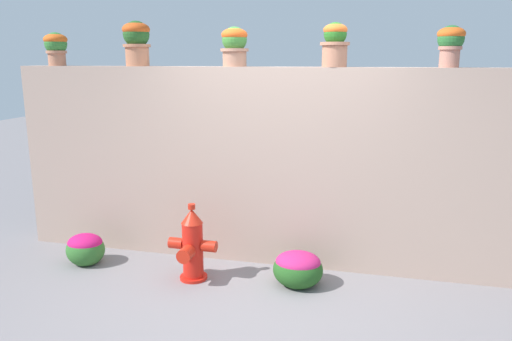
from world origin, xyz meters
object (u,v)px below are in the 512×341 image
(potted_plant_0, at_px, (56,46))
(fire_hydrant, at_px, (192,246))
(potted_plant_1, at_px, (136,39))
(potted_plant_3, at_px, (335,42))
(flower_bush_right, at_px, (298,267))
(potted_plant_2, at_px, (234,44))
(potted_plant_4, at_px, (451,42))
(flower_bush_left, at_px, (85,248))

(potted_plant_0, bearing_deg, fire_hydrant, -20.37)
(potted_plant_0, distance_m, potted_plant_1, 0.98)
(potted_plant_1, height_order, potted_plant_3, potted_plant_1)
(potted_plant_0, height_order, flower_bush_right, potted_plant_0)
(potted_plant_0, height_order, potted_plant_2, potted_plant_2)
(potted_plant_2, distance_m, fire_hydrant, 2.08)
(flower_bush_right, bearing_deg, potted_plant_0, 169.00)
(potted_plant_2, xyz_separation_m, potted_plant_4, (2.07, -0.01, 0.01))
(potted_plant_0, xyz_separation_m, potted_plant_1, (0.98, 0.02, 0.06))
(potted_plant_3, relative_size, flower_bush_right, 0.87)
(potted_plant_2, bearing_deg, flower_bush_right, -36.28)
(potted_plant_3, relative_size, potted_plant_4, 1.11)
(fire_hydrant, xyz_separation_m, flower_bush_left, (-1.25, 0.08, -0.17))
(potted_plant_1, bearing_deg, flower_bush_right, -17.02)
(flower_bush_left, bearing_deg, potted_plant_0, 133.75)
(potted_plant_3, relative_size, fire_hydrant, 0.54)
(potted_plant_3, bearing_deg, flower_bush_right, -113.44)
(fire_hydrant, relative_size, flower_bush_left, 1.88)
(potted_plant_4, bearing_deg, fire_hydrant, -163.44)
(potted_plant_2, distance_m, flower_bush_right, 2.33)
(potted_plant_0, distance_m, potted_plant_4, 4.14)
(potted_plant_3, bearing_deg, potted_plant_4, 1.86)
(potted_plant_0, relative_size, fire_hydrant, 0.47)
(potted_plant_4, relative_size, fire_hydrant, 0.49)
(flower_bush_left, relative_size, flower_bush_right, 0.85)
(potted_plant_2, bearing_deg, fire_hydrant, -109.45)
(flower_bush_left, distance_m, flower_bush_right, 2.29)
(potted_plant_4, height_order, fire_hydrant, potted_plant_4)
(potted_plant_1, distance_m, flower_bush_left, 2.29)
(potted_plant_0, xyz_separation_m, flower_bush_right, (2.85, -0.55, -2.11))
(potted_plant_0, relative_size, potted_plant_1, 0.77)
(potted_plant_1, height_order, potted_plant_4, potted_plant_1)
(potted_plant_0, bearing_deg, flower_bush_right, -11.00)
(potted_plant_2, bearing_deg, potted_plant_0, -179.34)
(potted_plant_2, height_order, potted_plant_4, potted_plant_2)
(potted_plant_4, relative_size, flower_bush_right, 0.78)
(fire_hydrant, bearing_deg, potted_plant_2, 70.55)
(potted_plant_0, xyz_separation_m, potted_plant_2, (2.07, 0.02, 0.01))
(potted_plant_1, bearing_deg, potted_plant_3, -1.08)
(potted_plant_1, xyz_separation_m, potted_plant_2, (1.09, 0.00, -0.05))
(potted_plant_1, bearing_deg, potted_plant_4, -0.10)
(flower_bush_left, bearing_deg, fire_hydrant, -3.80)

